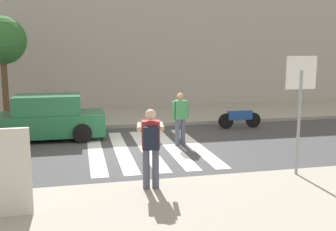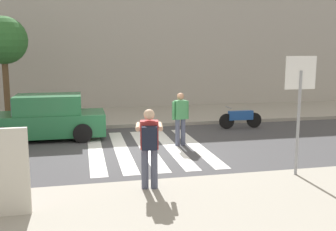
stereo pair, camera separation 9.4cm
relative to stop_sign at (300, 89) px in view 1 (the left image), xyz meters
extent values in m
plane|color=#424244|center=(-2.98, 3.56, -2.19)|extent=(120.00, 120.00, 0.00)
cube|color=#9E998C|center=(-2.98, 9.56, -2.12)|extent=(60.00, 4.80, 0.14)
cube|color=#ADA89E|center=(-2.98, 13.96, 1.59)|extent=(56.00, 4.00, 7.56)
cube|color=silver|center=(-4.58, 3.76, -2.18)|extent=(0.44, 5.20, 0.01)
cube|color=silver|center=(-3.78, 3.76, -2.18)|extent=(0.44, 5.20, 0.01)
cube|color=silver|center=(-2.98, 3.76, -2.18)|extent=(0.44, 5.20, 0.01)
cube|color=silver|center=(-2.18, 3.76, -2.18)|extent=(0.44, 5.20, 0.01)
cube|color=silver|center=(-1.38, 3.76, -2.18)|extent=(0.44, 5.20, 0.01)
cylinder|color=gray|center=(0.00, -0.01, -0.81)|extent=(0.07, 0.07, 2.48)
cube|color=white|center=(0.00, 0.00, 0.38)|extent=(0.76, 0.03, 0.76)
cube|color=red|center=(0.00, 0.02, 0.38)|extent=(0.66, 0.02, 0.66)
cylinder|color=#474C60|center=(-3.67, -0.19, -1.61)|extent=(0.15, 0.15, 0.88)
cylinder|color=#474C60|center=(-3.47, -0.22, -1.61)|extent=(0.15, 0.15, 0.88)
cube|color=#B73333|center=(-3.57, -0.20, -0.87)|extent=(0.41, 0.30, 0.60)
sphere|color=beige|center=(-3.57, -0.20, -0.44)|extent=(0.23, 0.23, 0.23)
cylinder|color=beige|center=(-3.78, 0.05, -0.73)|extent=(0.19, 0.59, 0.10)
cylinder|color=beige|center=(-3.30, -0.02, -0.73)|extent=(0.19, 0.59, 0.10)
cube|color=black|center=(-3.51, 0.19, -0.70)|extent=(0.15, 0.12, 0.10)
cube|color=black|center=(-3.61, -0.43, -0.89)|extent=(0.35, 0.25, 0.48)
cylinder|color=#474C60|center=(-1.95, 3.89, -1.75)|extent=(0.15, 0.15, 0.88)
cylinder|color=#474C60|center=(-1.75, 3.93, -1.75)|extent=(0.15, 0.15, 0.88)
cube|color=#3D844C|center=(-1.85, 3.91, -1.01)|extent=(0.42, 0.30, 0.60)
sphere|color=#A37556|center=(-1.85, 3.91, -0.58)|extent=(0.23, 0.23, 0.23)
cylinder|color=#3D844C|center=(-2.09, 3.86, -1.03)|extent=(0.10, 0.10, 0.58)
cylinder|color=#3D844C|center=(-1.62, 3.95, -1.03)|extent=(0.10, 0.10, 0.58)
cube|color=#236B3D|center=(-6.22, 5.86, -1.66)|extent=(4.10, 1.70, 0.76)
cube|color=#236B3D|center=(-6.07, 5.86, -0.96)|extent=(2.20, 1.56, 0.64)
cube|color=slate|center=(-7.14, 5.86, -0.96)|extent=(0.10, 1.50, 0.54)
cube|color=slate|center=(-5.10, 5.86, -0.96)|extent=(0.10, 1.50, 0.51)
cylinder|color=black|center=(-7.49, 5.01, -1.87)|extent=(0.64, 0.22, 0.64)
cylinder|color=black|center=(-7.49, 6.71, -1.87)|extent=(0.64, 0.22, 0.64)
cylinder|color=black|center=(-4.95, 5.01, -1.87)|extent=(0.64, 0.22, 0.64)
cylinder|color=black|center=(-4.95, 6.71, -1.87)|extent=(0.64, 0.22, 0.64)
cylinder|color=black|center=(0.60, 6.16, -1.89)|extent=(0.60, 0.10, 0.60)
cylinder|color=black|center=(1.76, 6.16, -1.89)|extent=(0.60, 0.10, 0.60)
cube|color=#1E4C99|center=(1.18, 6.16, -1.67)|extent=(1.00, 0.20, 0.36)
cylinder|color=gray|center=(0.66, 6.16, -1.34)|extent=(0.04, 0.60, 0.04)
cylinder|color=brown|center=(-7.89, 8.61, -0.67)|extent=(0.24, 0.24, 2.75)
sphere|color=#2D662D|center=(-7.89, 8.61, 1.27)|extent=(1.89, 1.89, 1.89)
camera|label=1|loc=(-5.02, -8.16, 0.91)|focal=42.00mm
camera|label=2|loc=(-4.93, -8.18, 0.91)|focal=42.00mm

